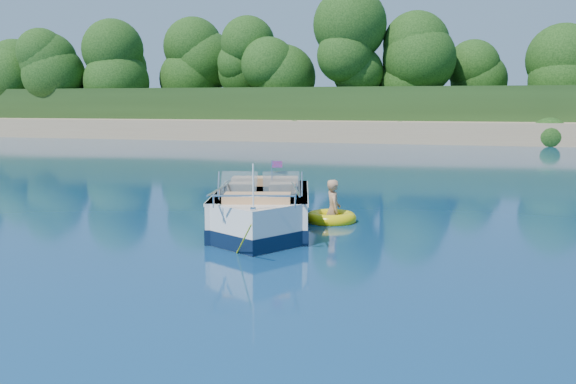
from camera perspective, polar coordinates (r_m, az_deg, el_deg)
name	(u,v)px	position (r m, az deg, el deg)	size (l,w,h in m)	color
ground	(203,263)	(11.57, -7.60, -6.24)	(160.00, 160.00, 0.00)	#0A2549
shoreline	(431,119)	(74.20, 12.61, 6.33)	(170.00, 59.00, 6.00)	tan
treeline	(415,67)	(51.54, 11.22, 10.83)	(150.00, 7.12, 8.19)	black
motorboat	(261,214)	(14.20, -2.39, -1.98)	(2.98, 5.68, 1.93)	white
tow_tube	(331,218)	(15.36, 3.85, -2.34)	(1.32, 1.32, 0.32)	yellow
boy	(333,221)	(15.45, 4.00, -2.59)	(0.55, 0.36, 1.52)	tan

